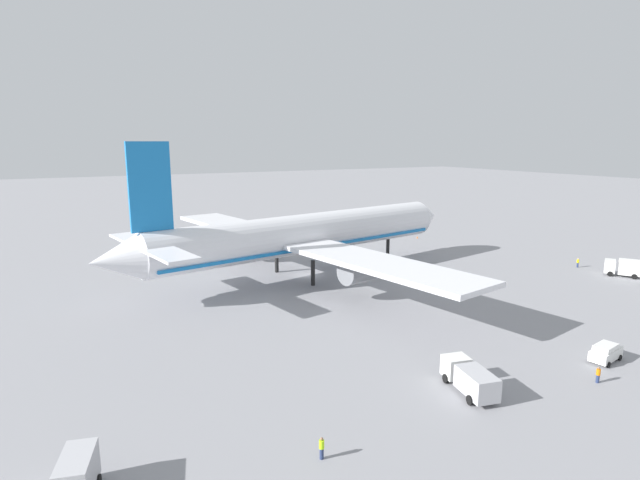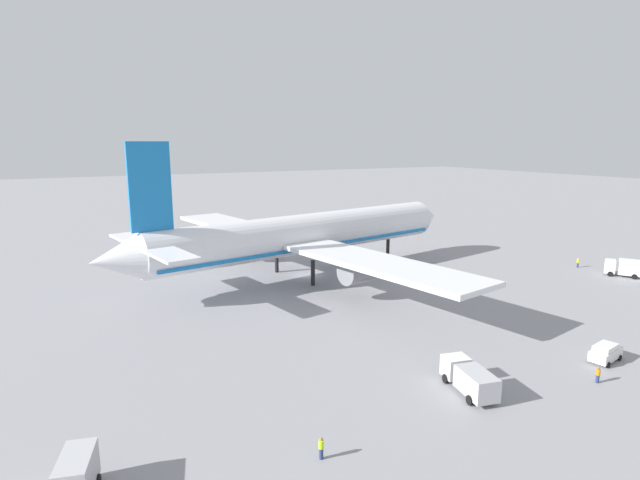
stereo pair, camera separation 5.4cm
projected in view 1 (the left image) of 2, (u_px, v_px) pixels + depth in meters
ground_plane at (307, 276)px, 89.31m from camera, size 600.00×600.00×0.00m
airliner at (301, 235)px, 87.13m from camera, size 71.05×75.80×23.62m
service_truck_0 at (624, 267)px, 88.59m from camera, size 5.04×6.09×3.07m
service_truck_2 at (470, 378)px, 47.47m from camera, size 3.84×7.20×2.60m
service_van at (606, 352)px, 54.29m from camera, size 4.64×2.66×1.97m
baggage_cart_0 at (135, 249)px, 110.42m from camera, size 2.55×2.57×0.40m
ground_worker_0 at (598, 375)px, 49.48m from camera, size 0.54×0.54×1.67m
ground_worker_1 at (322, 448)px, 37.54m from camera, size 0.56×0.56×1.78m
ground_worker_2 at (578, 263)px, 95.09m from camera, size 0.56×0.56×1.79m
traffic_cone_0 at (417, 237)px, 123.88m from camera, size 0.36×0.36×0.55m
traffic_cone_1 at (475, 364)px, 53.05m from camera, size 0.36×0.36×0.55m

